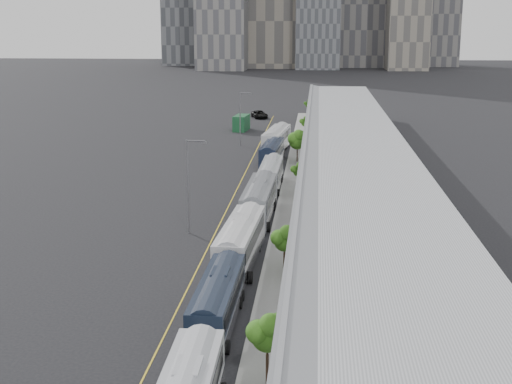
# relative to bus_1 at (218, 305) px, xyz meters

# --- Properties ---
(sidewalk) EXTENTS (10.00, 170.00, 0.12)m
(sidewalk) POSITION_rel_bus_1_xyz_m (7.14, 35.25, -1.43)
(sidewalk) COLOR gray
(sidewalk) RESTS_ON ground
(lane_line) EXTENTS (0.12, 160.00, 0.02)m
(lane_line) POSITION_rel_bus_1_xyz_m (-3.36, 35.25, -1.48)
(lane_line) COLOR gold
(lane_line) RESTS_ON ground
(depot) EXTENTS (12.45, 160.40, 7.20)m
(depot) POSITION_rel_bus_1_xyz_m (11.13, 35.25, 2.03)
(depot) COLOR gray
(depot) RESTS_ON ground
(bus_1) EXTENTS (2.71, 12.07, 3.52)m
(bus_1) POSITION_rel_bus_1_xyz_m (0.00, 0.00, 0.00)
(bus_1) COLOR black
(bus_1) RESTS_ON ground
(bus_2) EXTENTS (3.29, 13.43, 3.89)m
(bus_2) POSITION_rel_bus_1_xyz_m (0.15, 13.12, 0.16)
(bus_2) COLOR silver
(bus_2) RESTS_ON ground
(bus_3) EXTENTS (3.01, 13.58, 3.95)m
(bus_3) POSITION_rel_bus_1_xyz_m (0.56, 27.89, 0.18)
(bus_3) COLOR slate
(bus_3) RESTS_ON ground
(bus_4) EXTENTS (2.70, 12.03, 3.51)m
(bus_4) POSITION_rel_bus_1_xyz_m (0.85, 42.45, -0.01)
(bus_4) COLOR #A5A8AF
(bus_4) RESTS_ON ground
(bus_5) EXTENTS (3.07, 12.09, 3.50)m
(bus_5) POSITION_rel_bus_1_xyz_m (-0.01, 57.99, -0.01)
(bus_5) COLOR #161F33
(bus_5) RESTS_ON ground
(bus_6) EXTENTS (4.05, 13.88, 4.00)m
(bus_6) POSITION_rel_bus_1_xyz_m (0.02, 69.04, 0.20)
(bus_6) COLOR silver
(bus_6) RESTS_ON ground
(tree_0) EXTENTS (1.89, 1.89, 4.35)m
(tree_0) POSITION_rel_bus_1_xyz_m (3.99, -8.19, 1.89)
(tree_0) COLOR black
(tree_0) RESTS_ON ground
(tree_1) EXTENTS (1.80, 1.80, 3.82)m
(tree_1) POSITION_rel_bus_1_xyz_m (4.04, 11.54, 1.41)
(tree_1) COLOR black
(tree_1) RESTS_ON ground
(tree_2) EXTENTS (1.18, 1.18, 3.59)m
(tree_2) POSITION_rel_bus_1_xyz_m (4.35, 39.53, 1.43)
(tree_2) COLOR black
(tree_2) RESTS_ON ground
(tree_3) EXTENTS (2.57, 2.57, 4.92)m
(tree_3) POSITION_rel_bus_1_xyz_m (3.65, 60.33, 2.14)
(tree_3) COLOR black
(tree_3) RESTS_ON ground
(tree_4) EXTENTS (1.23, 1.23, 3.75)m
(tree_4) POSITION_rel_bus_1_xyz_m (4.32, 82.39, 1.57)
(tree_4) COLOR black
(tree_4) RESTS_ON ground
(tree_5) EXTENTS (1.01, 1.01, 3.88)m
(tree_5) POSITION_rel_bus_1_xyz_m (4.43, 109.59, 1.73)
(tree_5) COLOR black
(tree_5) RESTS_ON ground
(street_lamp_near) EXTENTS (2.04, 0.22, 9.42)m
(street_lamp_near) POSITION_rel_bus_1_xyz_m (-5.82, 21.95, 3.92)
(street_lamp_near) COLOR #59595E
(street_lamp_near) RESTS_ON ground
(street_lamp_far) EXTENTS (2.04, 0.22, 9.14)m
(street_lamp_far) POSITION_rel_bus_1_xyz_m (-6.33, 74.48, 3.78)
(street_lamp_far) COLOR #59595E
(street_lamp_far) RESTS_ON ground
(shipping_container) EXTENTS (2.96, 5.86, 2.98)m
(shipping_container) POSITION_rel_bus_1_xyz_m (-8.22, 92.32, 0.01)
(shipping_container) COLOR #154425
(shipping_container) RESTS_ON ground
(suv) EXTENTS (4.46, 6.51, 1.65)m
(suv) POSITION_rel_bus_1_xyz_m (-6.20, 111.43, -0.66)
(suv) COLOR black
(suv) RESTS_ON ground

